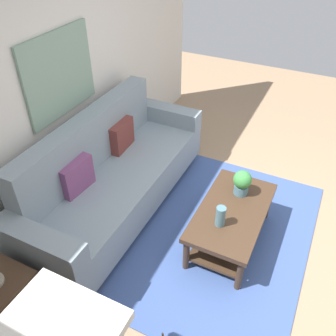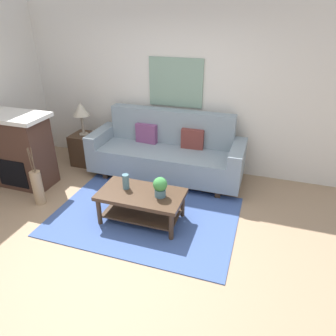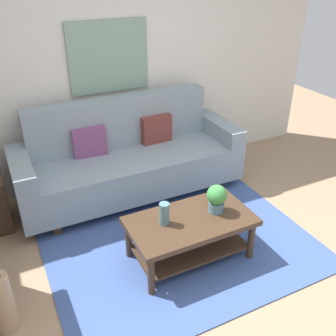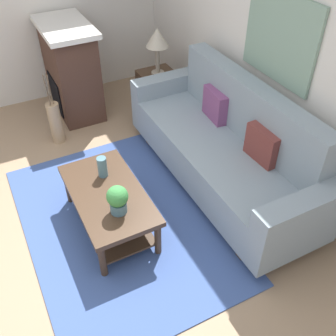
% 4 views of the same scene
% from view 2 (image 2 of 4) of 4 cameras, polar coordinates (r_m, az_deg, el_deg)
% --- Properties ---
extents(ground_plane, '(9.43, 9.43, 0.00)m').
position_cam_2_polar(ground_plane, '(3.93, -7.11, -12.94)').
color(ground_plane, '#9E7F60').
extents(wall_back, '(5.43, 0.10, 2.70)m').
position_cam_2_polar(wall_back, '(5.22, 2.51, 14.28)').
color(wall_back, silver).
rests_on(wall_back, ground_plane).
extents(area_rug, '(2.46, 1.70, 0.01)m').
position_cam_2_polar(area_rug, '(4.28, -4.30, -8.82)').
color(area_rug, '#3D5693').
rests_on(area_rug, ground_plane).
extents(couch, '(2.48, 0.84, 1.08)m').
position_cam_2_polar(couch, '(5.05, -0.24, 2.84)').
color(couch, gray).
rests_on(couch, ground_plane).
extents(throw_pillow_plum, '(0.37, 0.15, 0.32)m').
position_cam_2_polar(throw_pillow_plum, '(5.19, -3.98, 6.43)').
color(throw_pillow_plum, '#7A4270').
rests_on(throw_pillow_plum, couch).
extents(throw_pillow_maroon, '(0.37, 0.14, 0.32)m').
position_cam_2_polar(throw_pillow_maroon, '(4.97, 4.57, 5.41)').
color(throw_pillow_maroon, brown).
rests_on(throw_pillow_maroon, couch).
extents(coffee_table, '(1.10, 0.60, 0.43)m').
position_cam_2_polar(coffee_table, '(4.04, -4.98, -5.98)').
color(coffee_table, '#422D1E').
rests_on(coffee_table, ground_plane).
extents(tabletop_vase, '(0.09, 0.09, 0.20)m').
position_cam_2_polar(tabletop_vase, '(4.05, -7.82, -2.49)').
color(tabletop_vase, slate).
rests_on(tabletop_vase, coffee_table).
extents(potted_plant_tabletop, '(0.18, 0.18, 0.26)m').
position_cam_2_polar(potted_plant_tabletop, '(3.82, -1.47, -3.42)').
color(potted_plant_tabletop, slate).
rests_on(potted_plant_tabletop, coffee_table).
extents(side_table, '(0.44, 0.44, 0.56)m').
position_cam_2_polar(side_table, '(5.76, -14.93, 3.40)').
color(side_table, '#422D1E').
rests_on(side_table, ground_plane).
extents(table_lamp, '(0.28, 0.28, 0.57)m').
position_cam_2_polar(table_lamp, '(5.52, -15.82, 10.19)').
color(table_lamp, gray).
rests_on(table_lamp, side_table).
extents(fireplace, '(1.02, 0.58, 1.16)m').
position_cam_2_polar(fireplace, '(5.30, -25.71, 3.01)').
color(fireplace, '#472D23').
rests_on(fireplace, ground_plane).
extents(floor_vase, '(0.15, 0.15, 0.51)m').
position_cam_2_polar(floor_vase, '(4.79, -22.96, -3.37)').
color(floor_vase, tan).
rests_on(floor_vase, ground_plane).
extents(floor_vase_branch_a, '(0.03, 0.05, 0.36)m').
position_cam_2_polar(floor_vase_branch_a, '(4.59, -23.74, 1.28)').
color(floor_vase_branch_a, brown).
rests_on(floor_vase_branch_a, floor_vase).
extents(floor_vase_branch_b, '(0.05, 0.02, 0.36)m').
position_cam_2_polar(floor_vase_branch_b, '(4.62, -23.89, 1.42)').
color(floor_vase_branch_b, brown).
rests_on(floor_vase_branch_b, floor_vase).
extents(floor_vase_branch_c, '(0.01, 0.03, 0.36)m').
position_cam_2_polar(floor_vase_branch_c, '(4.59, -24.16, 1.23)').
color(floor_vase_branch_c, brown).
rests_on(floor_vase_branch_c, floor_vase).
extents(framed_painting, '(0.90, 0.03, 0.77)m').
position_cam_2_polar(framed_painting, '(5.15, 1.44, 15.51)').
color(framed_painting, gray).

